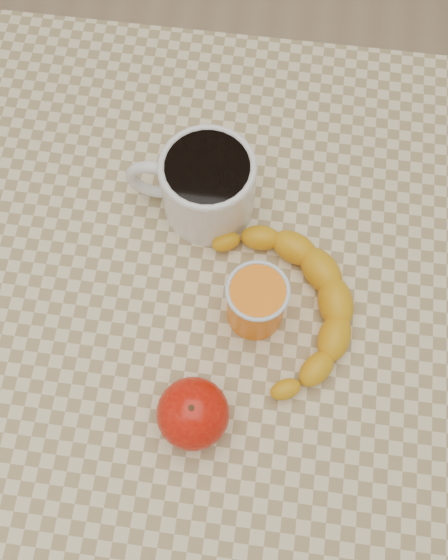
# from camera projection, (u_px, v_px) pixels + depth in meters

# --- Properties ---
(ground) EXTENTS (3.00, 3.00, 0.00)m
(ground) POSITION_uv_depth(u_px,v_px,m) (224.00, 397.00, 1.48)
(ground) COLOR tan
(ground) RESTS_ON ground
(table) EXTENTS (0.80, 0.80, 0.75)m
(table) POSITION_uv_depth(u_px,v_px,m) (224.00, 307.00, 0.86)
(table) COLOR beige
(table) RESTS_ON ground
(coffee_mug) EXTENTS (0.17, 0.12, 0.10)m
(coffee_mug) POSITION_uv_depth(u_px,v_px,m) (205.00, 184.00, 0.77)
(coffee_mug) COLOR white
(coffee_mug) RESTS_ON table
(orange_juice_glass) EXTENTS (0.07, 0.07, 0.09)m
(orange_juice_glass) POSITION_uv_depth(u_px,v_px,m) (256.00, 302.00, 0.73)
(orange_juice_glass) COLOR orange
(orange_juice_glass) RESTS_ON table
(apple) EXTENTS (0.10, 0.10, 0.08)m
(apple) POSITION_uv_depth(u_px,v_px,m) (193.00, 414.00, 0.69)
(apple) COLOR #A80B05
(apple) RESTS_ON table
(banana) EXTENTS (0.34, 0.37, 0.04)m
(banana) POSITION_uv_depth(u_px,v_px,m) (288.00, 305.00, 0.75)
(banana) COLOR gold
(banana) RESTS_ON table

